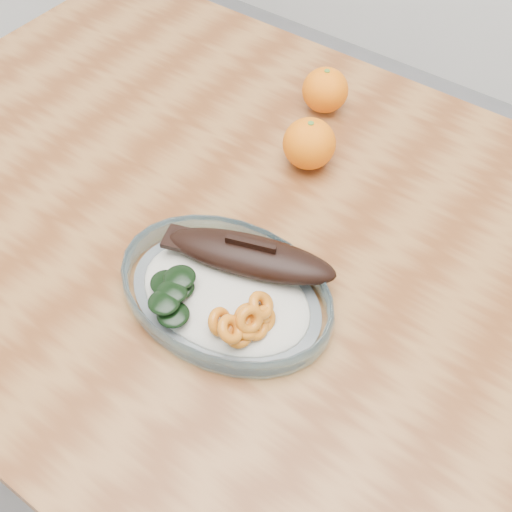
% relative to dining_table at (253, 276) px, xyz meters
% --- Properties ---
extents(ground, '(3.00, 3.00, 0.00)m').
position_rel_dining_table_xyz_m(ground, '(0.00, 0.00, -0.65)').
color(ground, slate).
rests_on(ground, ground).
extents(dining_table, '(1.20, 0.80, 0.75)m').
position_rel_dining_table_xyz_m(dining_table, '(0.00, 0.00, 0.00)').
color(dining_table, brown).
rests_on(dining_table, ground).
extents(plated_meal, '(0.50, 0.50, 0.08)m').
position_rel_dining_table_xyz_m(plated_meal, '(0.04, -0.11, 0.12)').
color(plated_meal, white).
rests_on(plated_meal, dining_table).
extents(orange_left, '(0.07, 0.07, 0.07)m').
position_rel_dining_table_xyz_m(orange_left, '(-0.06, 0.26, 0.13)').
color(orange_left, orange).
rests_on(orange_left, dining_table).
extents(orange_right, '(0.07, 0.07, 0.07)m').
position_rel_dining_table_xyz_m(orange_right, '(-0.01, 0.14, 0.13)').
color(orange_right, orange).
rests_on(orange_right, dining_table).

